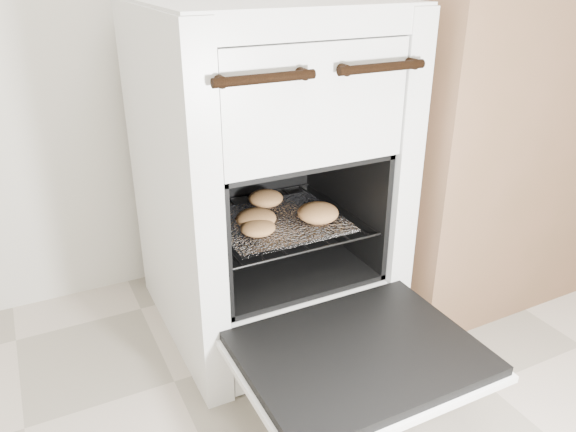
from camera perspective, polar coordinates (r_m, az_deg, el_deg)
name	(u,v)px	position (r m, az deg, el deg)	size (l,w,h in m)	color
stove	(265,180)	(1.44, -2.38, 3.63)	(0.55, 0.61, 0.84)	silver
oven_door	(359,356)	(1.20, 7.27, -13.91)	(0.49, 0.38, 0.03)	black
oven_rack	(275,220)	(1.42, -1.32, -0.45)	(0.40, 0.38, 0.01)	black
foil_sheet	(278,221)	(1.41, -1.00, -0.53)	(0.31, 0.27, 0.01)	white
baked_rolls	(279,213)	(1.39, -0.92, 0.31)	(0.28, 0.27, 0.05)	#B48248
counter	(497,113)	(1.89, 20.49, 9.80)	(0.99, 0.66, 0.99)	brown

